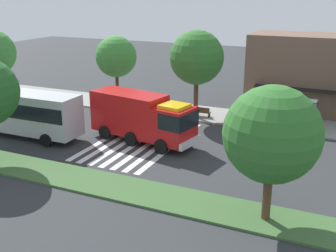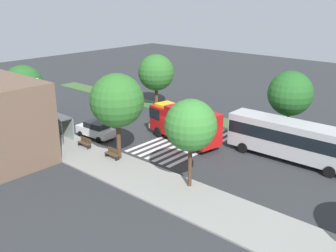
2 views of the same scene
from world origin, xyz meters
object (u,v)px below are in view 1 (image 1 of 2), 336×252
at_px(parked_car_west, 257,124).
at_px(sidewalk_tree_center, 197,58).
at_px(bus_stop_shelter, 294,108).
at_px(sidewalk_tree_west, 116,57).
at_px(fire_truck, 144,116).
at_px(bench_near_shelter, 246,117).
at_px(median_tree_center, 272,135).
at_px(bench_west_of_shelter, 202,112).
at_px(transit_bus, 14,109).

bearing_deg(parked_car_west, sidewalk_tree_center, 156.88).
distance_m(bus_stop_shelter, sidewalk_tree_west, 17.16).
bearing_deg(sidewalk_tree_west, fire_truck, -47.53).
relative_size(bus_stop_shelter, bench_near_shelter, 2.19).
height_order(sidewalk_tree_west, median_tree_center, sidewalk_tree_west).
xyz_separation_m(fire_truck, parked_car_west, (7.56, 5.26, -1.14)).
height_order(bus_stop_shelter, bench_west_of_shelter, bus_stop_shelter).
relative_size(bench_near_shelter, median_tree_center, 0.23).
bearing_deg(bench_west_of_shelter, sidewalk_tree_center, -137.13).
xyz_separation_m(parked_car_west, median_tree_center, (3.45, -13.03, 3.74)).
height_order(bench_near_shelter, sidewalk_tree_center, sidewalk_tree_center).
distance_m(parked_car_west, sidewalk_tree_west, 15.16).
bearing_deg(median_tree_center, sidewalk_tree_center, 122.23).
relative_size(bench_west_of_shelter, sidewalk_tree_west, 0.23).
bearing_deg(bench_west_of_shelter, bus_stop_shelter, -0.07).
distance_m(fire_truck, bench_near_shelter, 10.02).
xyz_separation_m(sidewalk_tree_west, sidewalk_tree_center, (8.25, 0.00, 0.44)).
xyz_separation_m(transit_bus, sidewalk_tree_west, (3.49, 10.23, 2.99)).
xyz_separation_m(fire_truck, bus_stop_shelter, (10.01, 7.87, -0.17)).
bearing_deg(sidewalk_tree_center, transit_bus, -138.93).
relative_size(sidewalk_tree_west, median_tree_center, 1.01).
relative_size(parked_car_west, bench_west_of_shelter, 2.78).
distance_m(fire_truck, bench_west_of_shelter, 8.22).
xyz_separation_m(fire_truck, bench_west_of_shelter, (1.85, 7.88, -1.46)).
relative_size(transit_bus, sidewalk_tree_west, 1.68).
distance_m(sidewalk_tree_center, median_tree_center, 18.03).
xyz_separation_m(fire_truck, sidewalk_tree_center, (1.41, 7.47, 3.53)).
bearing_deg(parked_car_west, sidewalk_tree_west, 167.89).
height_order(parked_car_west, median_tree_center, median_tree_center).
bearing_deg(fire_truck, parked_car_west, 45.52).
height_order(fire_truck, median_tree_center, median_tree_center).
height_order(sidewalk_tree_center, median_tree_center, sidewalk_tree_center).
bearing_deg(bench_near_shelter, sidewalk_tree_west, -178.17).
bearing_deg(bus_stop_shelter, sidewalk_tree_west, -178.64).
relative_size(bus_stop_shelter, sidewalk_tree_center, 0.45).
xyz_separation_m(bench_near_shelter, bench_west_of_shelter, (-4.16, 0.00, 0.00)).
relative_size(bus_stop_shelter, median_tree_center, 0.51).
xyz_separation_m(parked_car_west, transit_bus, (-17.89, -8.03, 1.24)).
bearing_deg(bus_stop_shelter, median_tree_center, -86.35).
bearing_deg(bench_west_of_shelter, fire_truck, -103.24).
bearing_deg(median_tree_center, parked_car_west, 104.85).
bearing_deg(sidewalk_tree_center, median_tree_center, -57.77).
bearing_deg(sidewalk_tree_west, parked_car_west, -8.70).
distance_m(fire_truck, parked_car_west, 9.28).
bearing_deg(bench_near_shelter, sidewalk_tree_center, -174.90).
bearing_deg(transit_bus, bus_stop_shelter, -153.31).
bearing_deg(transit_bus, fire_truck, -165.92).
bearing_deg(parked_car_west, bench_near_shelter, 117.18).
xyz_separation_m(sidewalk_tree_west, median_tree_center, (17.85, -15.23, -0.50)).
bearing_deg(bus_stop_shelter, bench_west_of_shelter, 179.93).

